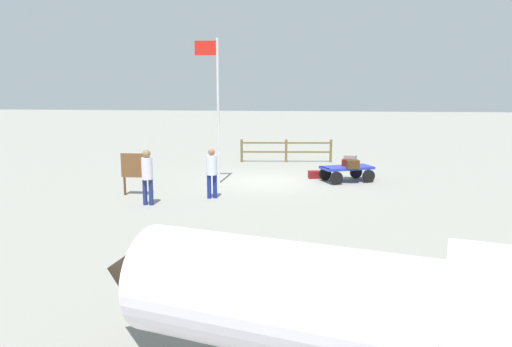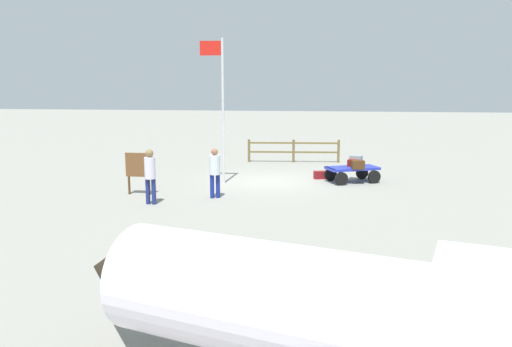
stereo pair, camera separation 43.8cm
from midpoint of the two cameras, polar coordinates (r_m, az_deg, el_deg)
ground_plane at (r=19.64m, az=0.41°, el=-0.89°), size 120.00×120.00×0.00m
luggage_cart at (r=19.78m, az=9.79°, el=0.33°), size 2.22×1.81×0.61m
suitcase_navy at (r=19.30m, az=10.50°, el=1.07°), size 0.52×0.40×0.32m
suitcase_tan at (r=19.90m, az=10.00°, el=1.25°), size 0.52×0.45×0.26m
suitcase_olive at (r=20.19m, az=10.24°, el=1.56°), size 0.54×0.45×0.39m
suitcase_maroon at (r=20.32m, az=6.13°, el=-0.13°), size 0.52×0.39×0.32m
worker_lead at (r=16.53m, az=-5.90°, el=0.49°), size 0.47×0.47×1.68m
worker_trailing at (r=15.89m, az=-13.26°, el=0.10°), size 0.35×0.35×1.77m
airplane_near at (r=5.83m, az=21.21°, el=-16.42°), size 9.36×5.48×3.05m
flagpole at (r=18.94m, az=-5.35°, el=8.45°), size 0.91×0.10×5.51m
signboard at (r=17.47m, az=-14.63°, el=0.55°), size 0.91×0.10×1.47m
wooden_fence at (r=24.62m, az=3.00°, el=2.85°), size 4.55×0.57×1.14m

